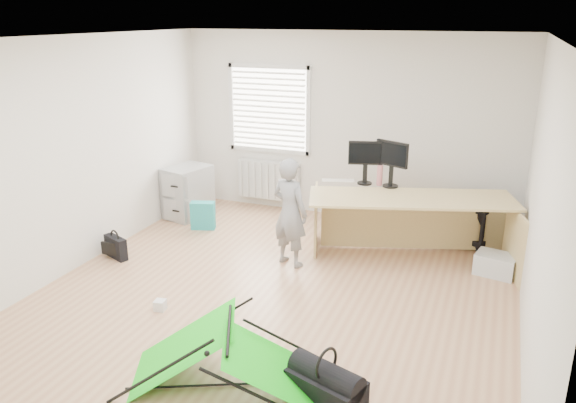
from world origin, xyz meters
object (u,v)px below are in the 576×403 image
(thermos, at_px, (380,175))
(person, at_px, (290,213))
(filing_cabinet, at_px, (188,192))
(storage_crate, at_px, (496,264))
(duffel_bag, at_px, (326,390))
(monitor_left, at_px, (365,168))
(monitor_right, at_px, (391,170))
(desk, at_px, (409,230))
(office_chair, at_px, (473,220))
(laptop_bag, at_px, (116,247))
(kite, at_px, (230,358))

(thermos, bearing_deg, person, -131.94)
(person, bearing_deg, filing_cabinet, -8.67)
(storage_crate, bearing_deg, person, -165.80)
(filing_cabinet, xyz_separation_m, duffel_bag, (3.23, -3.39, -0.25))
(monitor_left, distance_m, monitor_right, 0.34)
(monitor_left, bearing_deg, thermos, -12.31)
(desk, relative_size, filing_cabinet, 3.17)
(filing_cabinet, height_order, office_chair, filing_cabinet)
(monitor_left, xyz_separation_m, office_chair, (1.35, 0.62, -0.74))
(laptop_bag, bearing_deg, desk, 42.64)
(storage_crate, bearing_deg, office_chair, 109.42)
(thermos, bearing_deg, monitor_left, -176.96)
(monitor_right, bearing_deg, office_chair, 54.91)
(duffel_bag, bearing_deg, laptop_bag, 171.55)
(desk, relative_size, kite, 1.42)
(monitor_right, bearing_deg, kite, -76.75)
(office_chair, xyz_separation_m, duffel_bag, (-0.82, -3.91, -0.17))
(duffel_bag, bearing_deg, office_chair, 97.37)
(person, bearing_deg, thermos, -113.46)
(thermos, distance_m, duffel_bag, 3.42)
(filing_cabinet, xyz_separation_m, person, (2.04, -1.04, 0.28))
(person, distance_m, storage_crate, 2.49)
(laptop_bag, relative_size, duffel_bag, 0.61)
(desk, bearing_deg, thermos, 126.21)
(desk, bearing_deg, monitor_left, 135.57)
(desk, xyz_separation_m, kite, (-0.93, -3.01, -0.15))
(monitor_left, height_order, duffel_bag, monitor_left)
(desk, distance_m, storage_crate, 1.07)
(monitor_left, height_order, kite, monitor_left)
(monitor_left, bearing_deg, office_chair, 9.25)
(monitor_right, bearing_deg, filing_cabinet, -158.44)
(thermos, bearing_deg, storage_crate, -13.44)
(desk, height_order, duffel_bag, desk)
(monitor_left, height_order, person, person)
(kite, bearing_deg, duffel_bag, -20.49)
(monitor_left, xyz_separation_m, person, (-0.67, -0.94, -0.37))
(monitor_left, relative_size, laptop_bag, 1.17)
(filing_cabinet, relative_size, storage_crate, 1.71)
(storage_crate, bearing_deg, filing_cabinet, 174.18)
(monitor_right, bearing_deg, laptop_bag, -129.88)
(desk, distance_m, office_chair, 1.18)
(monitor_left, relative_size, kite, 0.25)
(storage_crate, height_order, laptop_bag, laptop_bag)
(kite, relative_size, duffel_bag, 2.84)
(storage_crate, height_order, duffel_bag, duffel_bag)
(filing_cabinet, distance_m, thermos, 2.95)
(filing_cabinet, height_order, duffel_bag, filing_cabinet)
(duffel_bag, bearing_deg, filing_cabinet, 152.90)
(person, relative_size, kite, 0.78)
(kite, distance_m, laptop_bag, 3.08)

